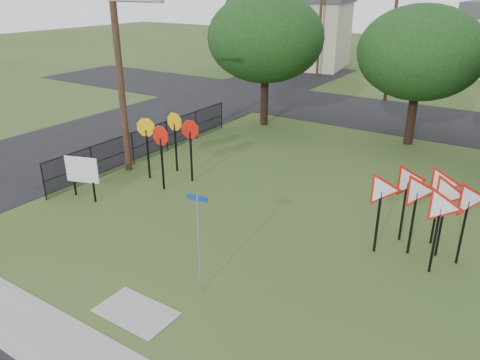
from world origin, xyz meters
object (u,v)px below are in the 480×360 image
at_px(street_name_sign, 199,238).
at_px(info_board, 82,171).
at_px(yield_sign_cluster, 428,196).
at_px(stop_sign_cluster, 168,135).

relative_size(street_name_sign, info_board, 1.68).
height_order(yield_sign_cluster, info_board, yield_sign_cluster).
bearing_deg(street_name_sign, yield_sign_cluster, 49.61).
relative_size(yield_sign_cluster, info_board, 1.93).
relative_size(stop_sign_cluster, yield_sign_cluster, 0.81).
bearing_deg(info_board, yield_sign_cluster, 14.05).
bearing_deg(yield_sign_cluster, street_name_sign, -130.39).
xyz_separation_m(street_name_sign, stop_sign_cluster, (-5.81, 5.45, 0.31)).
height_order(street_name_sign, stop_sign_cluster, street_name_sign).
xyz_separation_m(street_name_sign, info_board, (-7.29, 2.22, -0.52)).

